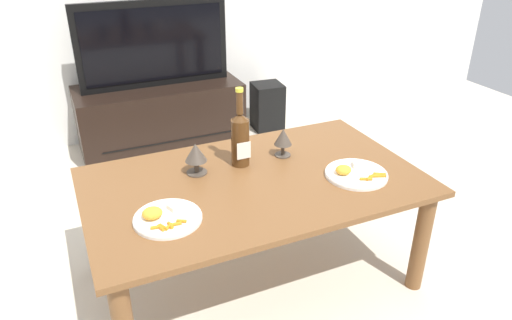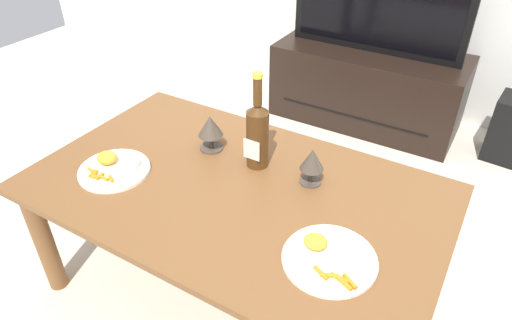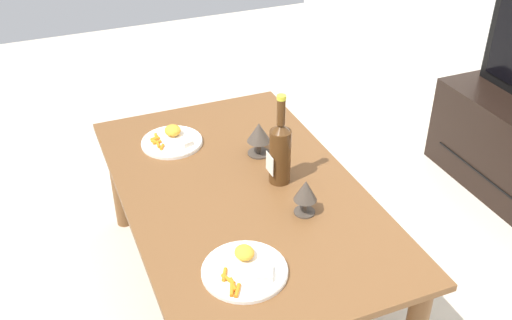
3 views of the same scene
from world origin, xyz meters
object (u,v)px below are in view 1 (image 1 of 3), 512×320
dining_table (254,195)px  tv_stand (161,117)px  goblet_left (196,154)px  wine_bottle (241,137)px  floor_speaker (267,106)px  goblet_right (283,138)px  dinner_plate_left (166,217)px  dinner_plate_right (355,173)px  tv_screen (153,44)px

dining_table → tv_stand: size_ratio=1.24×
dining_table → goblet_left: goblet_left is taller
wine_bottle → tv_stand: bearing=91.8°
floor_speaker → wine_bottle: size_ratio=1.02×
goblet_right → dinner_plate_left: 0.69m
wine_bottle → goblet_right: wine_bottle is taller
floor_speaker → goblet_right: bearing=-107.7°
goblet_left → dinner_plate_right: (0.61, -0.30, -0.08)m
goblet_right → dinner_plate_right: (0.20, -0.30, -0.08)m
floor_speaker → dining_table: bearing=-112.1°
dinner_plate_left → goblet_left: bearing=54.6°
floor_speaker → dinner_plate_right: 1.78m
wine_bottle → dinner_plate_right: size_ratio=1.33×
tv_stand → dinner_plate_left: size_ratio=4.49×
dining_table → dinner_plate_right: bearing=-19.6°
wine_bottle → dining_table: bearing=-91.4°
tv_screen → goblet_left: (-0.16, -1.40, -0.14)m
dining_table → dinner_plate_left: (-0.41, -0.14, 0.09)m
tv_stand → wine_bottle: wine_bottle is taller
dining_table → goblet_right: size_ratio=10.47×
dining_table → dinner_plate_left: bearing=-160.8°
tv_screen → floor_speaker: 1.01m
tv_stand → wine_bottle: bearing=-88.2°
wine_bottle → goblet_right: 0.21m
floor_speaker → wine_bottle: (-0.79, -1.40, 0.47)m
goblet_right → dinner_plate_left: bearing=-154.5°
tv_screen → dinner_plate_left: tv_screen is taller
dining_table → tv_screen: (-0.04, 1.55, 0.31)m
tv_screen → goblet_left: bearing=-96.5°
dining_table → wine_bottle: bearing=88.6°
tv_screen → dinner_plate_right: size_ratio=3.79×
goblet_right → dinner_plate_right: goblet_right is taller
dining_table → dinner_plate_left: dinner_plate_left is taller
goblet_left → goblet_right: size_ratio=1.04×
goblet_left → dinner_plate_left: goblet_left is taller
dinner_plate_right → tv_stand: bearing=104.7°
floor_speaker → dinner_plate_left: size_ratio=1.45×
tv_screen → dinner_plate_left: size_ratio=4.03×
dinner_plate_left → dining_table: bearing=19.2°
wine_bottle → goblet_left: 0.21m
dinner_plate_left → dinner_plate_right: 0.82m
floor_speaker → goblet_left: size_ratio=2.62×
tv_stand → goblet_left: goblet_left is taller
goblet_right → dinner_plate_right: 0.36m
tv_stand → floor_speaker: bearing=-0.1°
dining_table → wine_bottle: (0.00, 0.15, 0.21)m
wine_bottle → dinner_plate_left: (-0.42, -0.30, -0.12)m
dining_table → floor_speaker: (0.80, 1.55, -0.26)m
tv_screen → goblet_right: 1.43m
dining_table → floor_speaker: dining_table is taller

